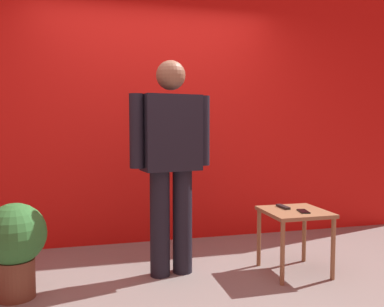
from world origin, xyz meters
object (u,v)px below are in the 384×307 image
side_table (295,220)px  tv_remote (283,207)px  cell_phone (303,211)px  potted_plant (15,242)px  standing_person (171,156)px

side_table → tv_remote: bearing=117.0°
side_table → cell_phone: cell_phone is taller
side_table → cell_phone: bearing=-64.8°
potted_plant → tv_remote: bearing=1.7°
tv_remote → potted_plant: 2.13m
standing_person → side_table: standing_person is taller
standing_person → cell_phone: size_ratio=12.23×
standing_person → potted_plant: 1.32m
cell_phone → side_table: bearing=126.9°
side_table → cell_phone: 0.12m
standing_person → side_table: (1.01, -0.22, -0.54)m
side_table → cell_phone: size_ratio=3.68×
cell_phone → potted_plant: potted_plant is taller
standing_person → cell_phone: 1.18m
tv_remote → potted_plant: potted_plant is taller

